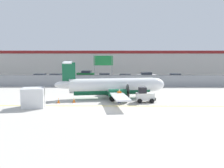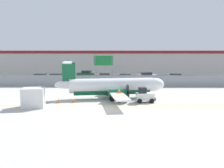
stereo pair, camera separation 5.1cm
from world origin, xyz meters
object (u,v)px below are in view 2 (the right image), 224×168
Objects in this scene: commuter_airplane at (114,86)px; cargo_container at (33,98)px; parked_car_2 at (86,74)px; traffic_cone_near_left at (58,100)px; traffic_cone_far_left at (147,93)px; parked_car_6 at (176,77)px; parked_car_0 at (40,77)px; parked_car_3 at (104,77)px; highway_sign at (103,63)px; ground_crew_worker at (119,95)px; parked_car_1 at (56,77)px; baggage_tug at (145,95)px; parked_car_5 at (147,76)px; parked_car_4 at (126,78)px; traffic_cone_near_right at (74,100)px.

commuter_airplane is 5.97× the size of cargo_container.
traffic_cone_near_left is at bearing 97.55° from parked_car_2.
parked_car_6 reaches higher than traffic_cone_far_left.
commuter_airplane reaches higher than parked_car_0.
parked_car_3 is 0.77× the size of highway_sign.
parked_car_2 is 8.76m from parked_car_3.
ground_crew_worker and parked_car_1 have the same top height.
ground_crew_worker is (-3.16, -0.61, 0.10)m from baggage_tug.
baggage_tug is 0.89× the size of cargo_container.
highway_sign is (4.86, -13.82, 3.24)m from parked_car_2.
parked_car_2 is at bearing -129.53° from parked_car_0.
traffic_cone_near_left is at bearing -125.74° from parked_car_6.
baggage_tug is at bearing 139.35° from parked_car_0.
traffic_cone_near_left is 0.15× the size of parked_car_5.
parked_car_3 is (9.88, 1.17, 0.00)m from parked_car_1.
parked_car_2 is 1.00× the size of parked_car_5.
commuter_airplane is 21.95m from parked_car_1.
commuter_airplane reaches higher than parked_car_3.
baggage_tug reaches higher than parked_car_0.
traffic_cone_near_left is at bearing -105.49° from parked_car_4.
highway_sign is at bearing 60.13° from cargo_container.
commuter_airplane is 24.25m from parked_car_0.
traffic_cone_near_left is 0.15× the size of parked_car_4.
parked_car_0 is 1.02× the size of parked_car_1.
cargo_container reaches higher than parked_car_2.
traffic_cone_near_right is at bearing -68.24° from parked_car_1.
parked_car_1 is (-12.08, 18.31, -0.71)m from commuter_airplane.
parked_car_2 is at bearing 61.94° from parked_car_1.
parked_car_1 is 1.01× the size of parked_car_3.
parked_car_2 is (2.19, 32.53, -0.21)m from cargo_container.
parked_car_0 is at bearing 116.57° from traffic_cone_near_right.
parked_car_1 and parked_car_5 have the same top height.
parked_car_2 is 15.01m from highway_sign.
traffic_cone_far_left is at bearing 27.18° from traffic_cone_near_left.
parked_car_0 is 28.59m from parked_car_6.
cargo_container is 33.10m from parked_car_6.
parked_car_2 is at bearing 76.93° from cargo_container.
traffic_cone_near_right is 0.12× the size of highway_sign.
parked_car_6 is (28.58, 0.59, 0.00)m from parked_car_0.
parked_car_5 is (12.16, 25.00, 0.58)m from traffic_cone_near_right.
baggage_tug is at bearing -100.16° from traffic_cone_far_left.
parked_car_2 reaches higher than traffic_cone_near_left.
traffic_cone_near_right is at bearing -158.12° from commuter_airplane.
traffic_cone_far_left is at bearing 29.85° from traffic_cone_near_right.
ground_crew_worker is at bearing 4.12° from cargo_container.
traffic_cone_near_left is (-6.76, -3.32, -1.29)m from commuter_airplane.
baggage_tug is at bearing 1.53° from traffic_cone_near_right.
parked_car_3 is (4.56, 22.80, 0.58)m from traffic_cone_near_left.
parked_car_1 is 0.98× the size of parked_car_2.
commuter_airplane is 4.77m from baggage_tug.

